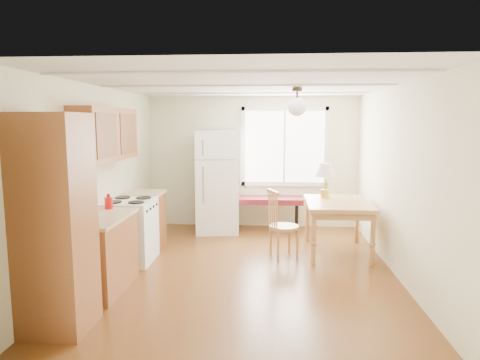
# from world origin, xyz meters

# --- Properties ---
(room_shell) EXTENTS (4.60, 5.60, 2.62)m
(room_shell) POSITION_xyz_m (0.00, 0.00, 1.25)
(room_shell) COLOR #4F2910
(room_shell) RESTS_ON ground
(kitchen_run) EXTENTS (0.65, 3.40, 2.20)m
(kitchen_run) POSITION_xyz_m (-1.72, -0.63, 0.84)
(kitchen_run) COLOR brown
(kitchen_run) RESTS_ON ground
(window_unit) EXTENTS (1.64, 0.05, 1.51)m
(window_unit) POSITION_xyz_m (0.60, 2.47, 1.55)
(window_unit) COLOR white
(window_unit) RESTS_ON room_shell
(pendant_light) EXTENTS (0.26, 0.26, 0.40)m
(pendant_light) POSITION_xyz_m (0.70, 0.40, 2.24)
(pendant_light) COLOR #301F15
(pendant_light) RESTS_ON room_shell
(refrigerator) EXTENTS (0.85, 0.85, 1.85)m
(refrigerator) POSITION_xyz_m (-0.64, 2.02, 0.93)
(refrigerator) COLOR white
(refrigerator) RESTS_ON ground
(bench) EXTENTS (1.35, 0.52, 0.62)m
(bench) POSITION_xyz_m (0.27, 2.17, 0.55)
(bench) COLOR #59151D
(bench) RESTS_ON ground
(dining_table) EXTENTS (0.98, 1.30, 0.80)m
(dining_table) POSITION_xyz_m (1.38, 0.85, 0.70)
(dining_table) COLOR #A97241
(dining_table) RESTS_ON ground
(chair) EXTENTS (0.49, 0.49, 1.01)m
(chair) POSITION_xyz_m (0.46, 0.53, 0.58)
(chair) COLOR #A97241
(chair) RESTS_ON ground
(table_lamp) EXTENTS (0.32, 0.32, 0.55)m
(table_lamp) POSITION_xyz_m (1.22, 1.20, 1.21)
(table_lamp) COLOR gold
(table_lamp) RESTS_ON dining_table
(coffee_maker) EXTENTS (0.24, 0.28, 0.35)m
(coffee_maker) POSITION_xyz_m (-1.72, -1.25, 1.03)
(coffee_maker) COLOR black
(coffee_maker) RESTS_ON kitchen_run
(kettle) EXTENTS (0.11, 0.11, 0.20)m
(kettle) POSITION_xyz_m (-1.74, -0.40, 0.98)
(kettle) COLOR red
(kettle) RESTS_ON kitchen_run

